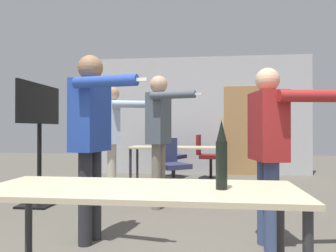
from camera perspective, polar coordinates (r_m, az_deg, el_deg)
The scene contains 13 objects.
back_wall at distance 7.77m, azimuth 5.13°, elevation 1.77°, with size 5.26×0.12×2.76m.
conference_table_near at distance 1.98m, azimuth -4.86°, elevation -12.57°, with size 1.84×0.70×0.72m.
conference_table_far at distance 6.27m, azimuth 1.41°, elevation -4.26°, with size 1.76×0.72×0.72m.
tv_screen at distance 4.93m, azimuth -21.50°, elevation -0.42°, with size 0.44×1.11×1.70m.
person_far_watching at distance 4.40m, azimuth -1.46°, elevation -0.10°, with size 0.75×0.71×1.78m.
person_left_plaid at distance 3.16m, azimuth -13.15°, elevation -0.33°, with size 0.77×0.70×1.76m.
person_right_polo at distance 5.10m, azimuth -9.60°, elevation -0.79°, with size 0.90×0.63×1.72m.
person_near_casual at distance 3.08m, azimuth 17.22°, elevation -2.26°, with size 0.82×0.62×1.61m.
office_chair_near_pushed at distance 7.22m, azimuth 0.33°, elevation -5.55°, with size 0.65×0.62×0.92m.
office_chair_far_left at distance 5.56m, azimuth 0.55°, elevation -7.19°, with size 0.67×0.69×0.90m.
office_chair_side_rolled at distance 7.01m, azimuth 6.84°, elevation -5.58°, with size 0.57×0.52×0.94m.
beer_bottle at distance 1.89m, azimuth 9.31°, elevation -5.15°, with size 0.07×0.07×0.40m.
drink_cup at distance 6.33m, azimuth -1.60°, elevation -3.14°, with size 0.09×0.09×0.10m.
Camera 1 is at (0.25, -1.50, 1.07)m, focal length 35.00 mm.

